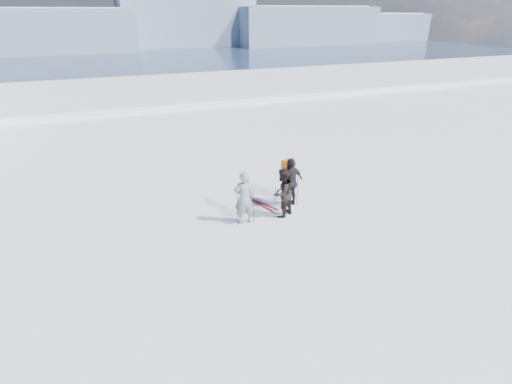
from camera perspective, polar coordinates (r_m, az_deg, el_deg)
lake_basin at (r=41.25m, az=-11.19°, el=4.98°), size 820.00×820.00×71.62m
far_mountain_range at (r=464.79m, az=-18.80°, el=21.68°), size 770.00×110.00×53.00m
skier_grey at (r=14.09m, az=-1.74°, el=-0.85°), size 0.76×0.55×1.96m
skier_dark at (r=14.61m, az=3.76°, el=-0.13°), size 1.14×1.05×1.87m
skier_pack at (r=15.43m, az=5.06°, el=1.40°), size 1.24×0.84×1.96m
backpack at (r=15.13m, az=4.55°, el=6.20°), size 0.47×0.36×0.63m
ski_poles at (r=14.77m, az=2.57°, el=-1.14°), size 2.73×0.75×1.31m
skis_loose at (r=15.85m, az=0.63°, el=-1.69°), size 0.84×1.64×0.03m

